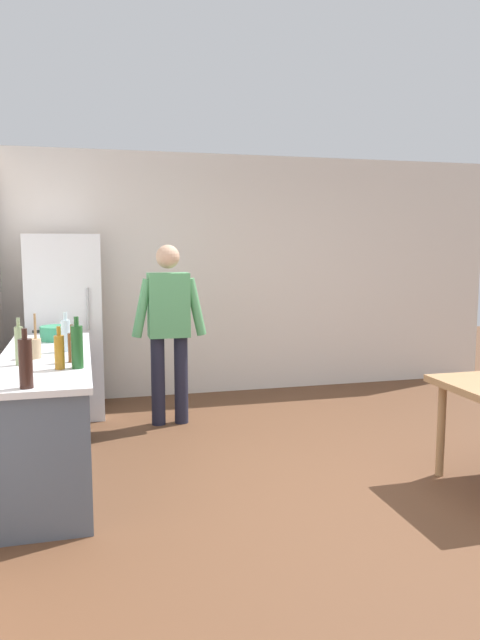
{
  "coord_description": "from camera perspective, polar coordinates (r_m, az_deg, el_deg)",
  "views": [
    {
      "loc": [
        -1.71,
        -3.69,
        1.71
      ],
      "look_at": [
        -0.47,
        1.06,
        1.08
      ],
      "focal_mm": 33.58,
      "sensor_mm": 36.0,
      "label": 1
    }
  ],
  "objects": [
    {
      "name": "bottle_oil_amber",
      "position": [
        4.05,
        -16.83,
        -2.89
      ],
      "size": [
        0.06,
        0.06,
        0.28
      ],
      "color": "#996619",
      "rests_on": "kitchen_counter"
    },
    {
      "name": "bottle_beer_brown",
      "position": [
        4.26,
        -15.69,
        -2.47
      ],
      "size": [
        0.06,
        0.06,
        0.26
      ],
      "color": "#5B3314",
      "rests_on": "kitchen_counter"
    },
    {
      "name": "wall_back",
      "position": [
        6.92,
        -0.34,
        4.31
      ],
      "size": [
        6.4,
        0.12,
        2.7
      ],
      "primitive_type": "cube",
      "color": "silver",
      "rests_on": "ground_plane"
    },
    {
      "name": "bottle_water_clear",
      "position": [
        4.69,
        -16.26,
        -1.39
      ],
      "size": [
        0.07,
        0.07,
        0.3
      ],
      "color": "silver",
      "rests_on": "kitchen_counter"
    },
    {
      "name": "bottle_vinegar_tall",
      "position": [
        4.26,
        -20.3,
        -2.26
      ],
      "size": [
        0.06,
        0.06,
        0.32
      ],
      "color": "gray",
      "rests_on": "kitchen_counter"
    },
    {
      "name": "bottle_wine_dark",
      "position": [
        3.57,
        -19.76,
        -3.85
      ],
      "size": [
        0.08,
        0.08,
        0.34
      ],
      "color": "black",
      "rests_on": "kitchen_counter"
    },
    {
      "name": "kitchen_counter",
      "position": [
        4.67,
        -17.87,
        -8.67
      ],
      "size": [
        0.64,
        2.2,
        0.9
      ],
      "color": "#4C5666",
      "rests_on": "ground_plane"
    },
    {
      "name": "refrigerator",
      "position": [
        6.15,
        -16.31,
        -0.57
      ],
      "size": [
        0.7,
        0.67,
        1.8
      ],
      "color": "white",
      "rests_on": "ground_plane"
    },
    {
      "name": "cooking_pot",
      "position": [
        5.27,
        -17.03,
        -1.2
      ],
      "size": [
        0.4,
        0.28,
        0.12
      ],
      "color": "#2D845B",
      "rests_on": "kitchen_counter"
    },
    {
      "name": "ground_plane",
      "position": [
        4.41,
        9.74,
        -15.6
      ],
      "size": [
        14.0,
        14.0,
        0.0
      ],
      "primitive_type": "plane",
      "color": "brown"
    },
    {
      "name": "person",
      "position": [
        5.64,
        -6.8,
        -0.21
      ],
      "size": [
        0.7,
        0.22,
        1.7
      ],
      "color": "#1E1E2D",
      "rests_on": "ground_plane"
    },
    {
      "name": "bottle_wine_green",
      "position": [
        4.04,
        -15.27,
        -2.42
      ],
      "size": [
        0.08,
        0.08,
        0.34
      ],
      "color": "#1E5123",
      "rests_on": "kitchen_counter"
    },
    {
      "name": "utensil_jar",
      "position": [
        4.49,
        -19.1,
        -2.47
      ],
      "size": [
        0.11,
        0.11,
        0.32
      ],
      "color": "tan",
      "rests_on": "kitchen_counter"
    }
  ]
}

